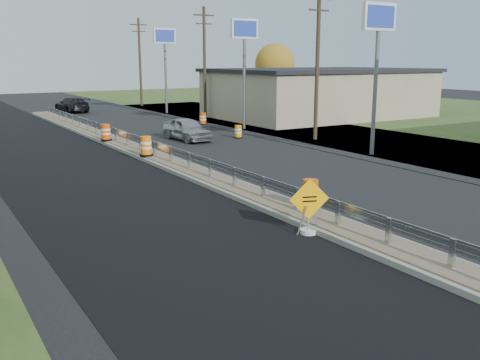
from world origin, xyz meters
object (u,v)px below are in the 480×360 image
barrel_shoulder_near (238,132)px  barrel_shoulder_mid (203,119)px  car_dark_far (72,105)px  caution_sign (309,220)px  barrel_median_near (310,194)px  car_silver (187,129)px  barrel_median_far (106,133)px  barrel_median_mid (146,147)px

barrel_shoulder_near → barrel_shoulder_mid: size_ratio=0.90×
barrel_shoulder_mid → car_dark_far: car_dark_far is taller
caution_sign → car_dark_far: caution_sign is taller
barrel_median_near → barrel_shoulder_near: (7.16, 16.29, -0.28)m
car_silver → barrel_shoulder_mid: bearing=52.4°
barrel_median_far → barrel_shoulder_near: (8.21, -2.01, -0.30)m
barrel_median_far → barrel_shoulder_near: size_ratio=1.18×
caution_sign → barrel_median_mid: (0.42, 13.68, 0.28)m
barrel_shoulder_near → car_dark_far: bearing=100.9°
barrel_median_near → car_silver: 17.66m
caution_sign → barrel_shoulder_near: caution_sign is taller
barrel_shoulder_near → car_silver: bearing=164.1°
barrel_shoulder_mid → car_dark_far: bearing=111.1°
caution_sign → car_silver: caution_sign is taller
barrel_median_mid → car_dark_far: car_dark_far is taller
barrel_median_mid → car_dark_far: size_ratio=0.20×
car_dark_far → barrel_median_near: bearing=80.3°
barrel_median_mid → barrel_median_far: bearing=90.6°
caution_sign → barrel_median_far: caution_sign is taller
barrel_median_near → car_silver: bearing=77.2°
caution_sign → car_silver: (5.30, 18.89, 0.29)m
barrel_median_near → barrel_median_mid: barrel_median_mid is taller
car_silver → caution_sign: bearing=-108.6°
barrel_median_far → barrel_shoulder_near: barrel_median_far is taller
caution_sign → barrel_median_far: 19.97m
barrel_median_near → barrel_median_far: 18.34m
caution_sign → car_dark_far: (3.98, 41.67, 0.30)m
car_silver → car_dark_far: (-1.32, 22.78, 0.01)m
caution_sign → barrel_median_mid: 13.69m
barrel_median_mid → barrel_shoulder_mid: barrel_median_mid is taller
barrel_median_far → car_silver: bearing=-12.3°
car_dark_far → caution_sign: bearing=78.5°
barrel_median_far → car_dark_far: car_dark_far is taller
barrel_shoulder_mid → barrel_shoulder_near: bearing=-101.0°
barrel_shoulder_near → barrel_median_mid: bearing=-152.3°
caution_sign → barrel_shoulder_near: (8.56, 17.96, -0.02)m
barrel_shoulder_near → car_dark_far: car_dark_far is taller
barrel_median_far → barrel_median_mid: bearing=-89.4°
barrel_median_near → barrel_shoulder_near: 17.80m
car_silver → car_dark_far: 22.82m
barrel_median_mid → barrel_shoulder_near: (8.14, 4.27, -0.31)m
car_silver → barrel_median_near: bearing=-105.7°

